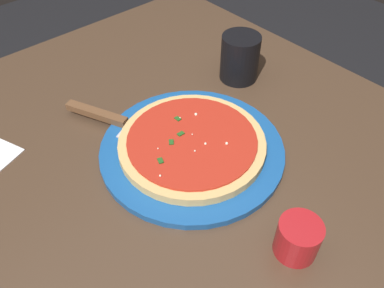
{
  "coord_description": "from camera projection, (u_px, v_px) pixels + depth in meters",
  "views": [
    {
      "loc": [
        -0.4,
        0.32,
        1.28
      ],
      "look_at": [
        -0.03,
        -0.01,
        0.79
      ],
      "focal_mm": 36.68,
      "sensor_mm": 36.0,
      "label": 1
    }
  ],
  "objects": [
    {
      "name": "cup_tall_drink",
      "position": [
        240.0,
        58.0,
        0.83
      ],
      "size": [
        0.08,
        0.08,
        0.1
      ],
      "primitive_type": "cylinder",
      "color": "black",
      "rests_on": "restaurant_table"
    },
    {
      "name": "cup_small_sauce",
      "position": [
        298.0,
        238.0,
        0.54
      ],
      "size": [
        0.06,
        0.06,
        0.06
      ],
      "primitive_type": "cylinder",
      "color": "#B2191E",
      "rests_on": "restaurant_table"
    },
    {
      "name": "pizza",
      "position": [
        192.0,
        143.0,
        0.69
      ],
      "size": [
        0.26,
        0.26,
        0.02
      ],
      "color": "#DBB26B",
      "rests_on": "serving_plate"
    },
    {
      "name": "serving_plate",
      "position": [
        192.0,
        149.0,
        0.7
      ],
      "size": [
        0.33,
        0.33,
        0.01
      ],
      "primitive_type": "cylinder",
      "color": "#195199",
      "rests_on": "restaurant_table"
    },
    {
      "name": "restaurant_table",
      "position": [
        179.0,
        192.0,
        0.82
      ],
      "size": [
        0.99,
        0.88,
        0.77
      ],
      "color": "black",
      "rests_on": "ground_plane"
    },
    {
      "name": "pizza_server",
      "position": [
        115.0,
        120.0,
        0.74
      ],
      "size": [
        0.22,
        0.13,
        0.01
      ],
      "color": "silver",
      "rests_on": "serving_plate"
    }
  ]
}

